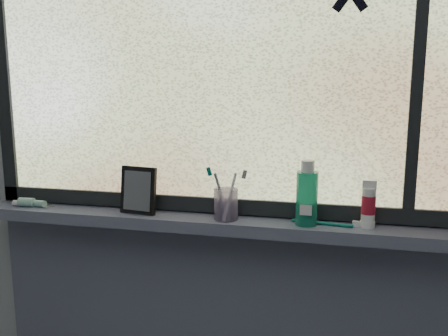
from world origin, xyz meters
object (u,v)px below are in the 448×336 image
vanity_mirror (138,190)px  toothbrush_cup (226,204)px  mouthwash_bottle (307,193)px  cream_tube (369,203)px

vanity_mirror → toothbrush_cup: size_ratio=1.57×
mouthwash_bottle → cream_tube: size_ratio=1.61×
toothbrush_cup → cream_tube: bearing=2.3°
cream_tube → vanity_mirror: bearing=-179.2°
vanity_mirror → mouthwash_bottle: mouthwash_bottle is taller
toothbrush_cup → mouthwash_bottle: size_ratio=0.60×
vanity_mirror → cream_tube: vanity_mirror is taller
vanity_mirror → cream_tube: size_ratio=1.52×
vanity_mirror → mouthwash_bottle: 0.56m
vanity_mirror → mouthwash_bottle: (0.56, -0.01, 0.02)m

